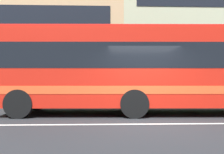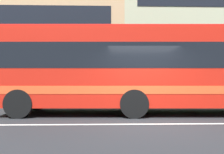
{
  "view_description": "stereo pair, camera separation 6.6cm",
  "coord_description": "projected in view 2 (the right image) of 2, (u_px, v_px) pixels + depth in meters",
  "views": [
    {
      "loc": [
        -1.45,
        -7.63,
        1.38
      ],
      "look_at": [
        -1.06,
        2.56,
        1.44
      ],
      "focal_mm": 40.85,
      "sensor_mm": 36.0,
      "label": 1
    },
    {
      "loc": [
        -1.39,
        -7.63,
        1.38
      ],
      "look_at": [
        -1.06,
        2.56,
        1.44
      ],
      "focal_mm": 40.85,
      "sensor_mm": 36.0,
      "label": 2
    }
  ],
  "objects": [
    {
      "name": "ground_plane",
      "position": [
        150.0,
        124.0,
        7.67
      ],
      "size": [
        160.0,
        160.0,
        0.0
      ],
      "primitive_type": "plane",
      "color": "#292A2D"
    },
    {
      "name": "hedge_row_far",
      "position": [
        125.0,
        93.0,
        13.58
      ],
      "size": [
        15.61,
        1.1,
        1.18
      ],
      "primitive_type": "cube",
      "color": "#306C33",
      "rests_on": "ground_plane"
    },
    {
      "name": "transit_bus",
      "position": [
        150.0,
        67.0,
        9.99
      ],
      "size": [
        11.53,
        2.95,
        3.3
      ],
      "color": "red",
      "rests_on": "ground_plane"
    },
    {
      "name": "lane_centre_line",
      "position": [
        150.0,
        124.0,
        7.67
      ],
      "size": [
        60.0,
        0.16,
        0.01
      ],
      "primitive_type": "cube",
      "color": "silver",
      "rests_on": "ground_plane"
    }
  ]
}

